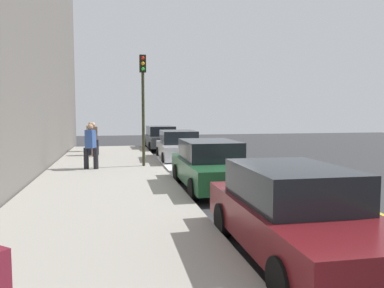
{
  "coord_description": "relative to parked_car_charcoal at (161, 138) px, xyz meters",
  "views": [
    {
      "loc": [
        11.6,
        -2.9,
        2.4
      ],
      "look_at": [
        0.52,
        -0.68,
        1.45
      ],
      "focal_mm": 35.45,
      "sensor_mm": 36.0,
      "label": 1
    }
  ],
  "objects": [
    {
      "name": "pedestrian_brown_coat",
      "position": [
        3.53,
        -3.97,
        0.31
      ],
      "size": [
        0.54,
        0.54,
        1.72
      ],
      "color": "black",
      "rests_on": "sidewalk"
    },
    {
      "name": "lane_stripe_centre",
      "position": [
        12.32,
        3.31,
        -0.75
      ],
      "size": [
        28.0,
        0.14,
        0.01
      ],
      "primitive_type": "cube",
      "color": "gold",
      "rests_on": "ground"
    },
    {
      "name": "sidewalk",
      "position": [
        12.32,
        -3.19,
        -0.68
      ],
      "size": [
        28.0,
        4.6,
        0.15
      ],
      "primitive_type": "cube",
      "color": "#A39E93",
      "rests_on": "ground"
    },
    {
      "name": "parked_car_charcoal",
      "position": [
        0.0,
        0.0,
        0.0
      ],
      "size": [
        4.37,
        2.02,
        1.51
      ],
      "color": "black",
      "rests_on": "ground"
    },
    {
      "name": "ground_plane",
      "position": [
        12.32,
        0.11,
        -0.76
      ],
      "size": [
        56.0,
        56.0,
        0.0
      ],
      "primitive_type": "plane",
      "color": "#333335"
    },
    {
      "name": "traffic_light_pole",
      "position": [
        8.08,
        -1.67,
        2.48
      ],
      "size": [
        0.35,
        0.26,
        4.58
      ],
      "color": "#2D2D19",
      "rests_on": "sidewalk"
    },
    {
      "name": "snow_bank_curb",
      "position": [
        7.6,
        -0.59,
        -0.65
      ],
      "size": [
        4.82,
        0.56,
        0.22
      ],
      "primitive_type": "cube",
      "color": "white",
      "rests_on": "ground"
    },
    {
      "name": "rolling_suitcase",
      "position": [
        4.01,
        -3.89,
        -0.35
      ],
      "size": [
        0.34,
        0.22,
        0.87
      ],
      "color": "#471E19",
      "rests_on": "sidewalk"
    },
    {
      "name": "parked_car_silver",
      "position": [
        6.08,
        0.14,
        0.0
      ],
      "size": [
        4.39,
        1.97,
        1.51
      ],
      "color": "black",
      "rests_on": "ground"
    },
    {
      "name": "pedestrian_blue_coat",
      "position": [
        8.5,
        -3.79,
        0.34
      ],
      "size": [
        0.55,
        0.57,
        1.78
      ],
      "color": "black",
      "rests_on": "sidewalk"
    },
    {
      "name": "parked_car_green",
      "position": [
        12.62,
        0.07,
        0.0
      ],
      "size": [
        4.45,
        1.9,
        1.51
      ],
      "color": "black",
      "rests_on": "ground"
    },
    {
      "name": "pedestrian_tan_coat",
      "position": [
        1.41,
        -4.24,
        0.29
      ],
      "size": [
        0.54,
        0.5,
        1.68
      ],
      "color": "black",
      "rests_on": "sidewalk"
    },
    {
      "name": "parked_car_maroon",
      "position": [
        18.32,
        0.04,
        0.0
      ],
      "size": [
        4.46,
        1.94,
        1.51
      ],
      "color": "black",
      "rests_on": "ground"
    }
  ]
}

